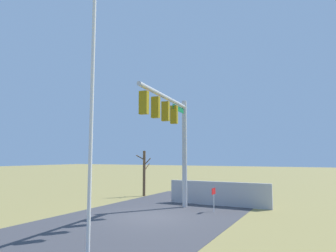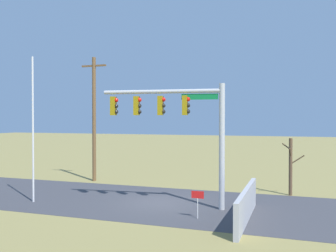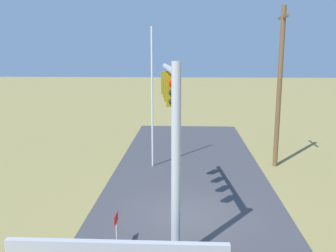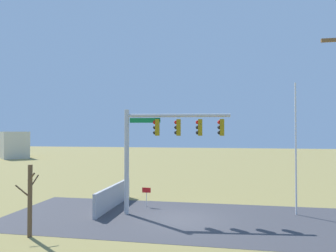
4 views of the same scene
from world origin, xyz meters
TOP-DOWN VIEW (x-y plane):
  - ground_plane at (0.00, 0.00)m, footprint 160.00×160.00m
  - road_surface at (-4.00, 0.00)m, footprint 28.00×8.00m
  - sidewalk_corner at (4.31, -0.43)m, footprint 6.00×6.00m
  - retaining_fence at (4.67, -1.98)m, footprint 0.20×6.06m
  - signal_mast at (1.30, -0.65)m, footprint 6.14×0.95m
  - flagpole at (-6.44, -2.02)m, footprint 0.10×0.10m
  - utility_pole at (-6.81, 4.90)m, footprint 1.90×0.26m
  - bare_tree at (6.42, 4.20)m, footprint 1.27×1.02m
  - open_sign at (2.60, -2.38)m, footprint 0.56×0.04m

SIDE VIEW (x-z plane):
  - ground_plane at x=0.00m, z-range 0.00..0.00m
  - sidewalk_corner at x=4.31m, z-range 0.00..0.01m
  - road_surface at x=-4.00m, z-range 0.00..0.01m
  - retaining_fence at x=4.67m, z-range 0.00..1.39m
  - open_sign at x=2.60m, z-range 0.30..1.52m
  - bare_tree at x=6.42m, z-range 0.06..3.35m
  - flagpole at x=-6.44m, z-range 0.00..7.68m
  - signal_mast at x=1.30m, z-range 1.35..7.46m
  - utility_pole at x=-6.81m, z-range 0.17..8.92m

